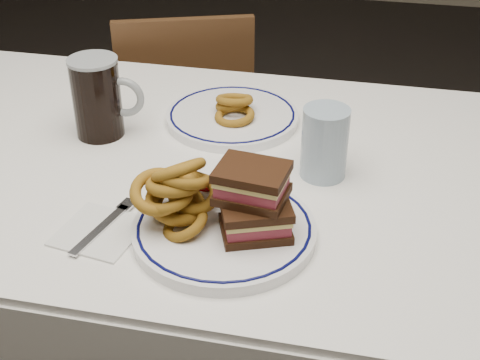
% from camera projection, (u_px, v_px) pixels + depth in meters
% --- Properties ---
extents(dining_table, '(1.27, 0.87, 0.75)m').
position_uv_depth(dining_table, '(165.00, 201.00, 1.35)').
color(dining_table, white).
rests_on(dining_table, floor).
extents(chair_far, '(0.48, 0.48, 0.82)m').
position_uv_depth(chair_far, '(186.00, 126.00, 2.04)').
color(chair_far, '#422D15').
rests_on(chair_far, floor).
extents(main_plate, '(0.30, 0.30, 0.02)m').
position_uv_depth(main_plate, '(224.00, 230.00, 1.07)').
color(main_plate, white).
rests_on(main_plate, dining_table).
extents(reuben_sandwich, '(0.13, 0.12, 0.11)m').
position_uv_depth(reuben_sandwich, '(254.00, 201.00, 1.03)').
color(reuben_sandwich, black).
rests_on(reuben_sandwich, main_plate).
extents(onion_rings_main, '(0.14, 0.13, 0.15)m').
position_uv_depth(onion_rings_main, '(177.00, 193.00, 1.05)').
color(onion_rings_main, brown).
rests_on(onion_rings_main, main_plate).
extents(ketchup_ramekin, '(0.06, 0.06, 0.03)m').
position_uv_depth(ketchup_ramekin, '(207.00, 191.00, 1.12)').
color(ketchup_ramekin, silver).
rests_on(ketchup_ramekin, main_plate).
extents(beer_mug, '(0.15, 0.10, 0.16)m').
position_uv_depth(beer_mug, '(98.00, 97.00, 1.32)').
color(beer_mug, black).
rests_on(beer_mug, dining_table).
extents(water_glass, '(0.08, 0.08, 0.13)m').
position_uv_depth(water_glass, '(325.00, 143.00, 1.20)').
color(water_glass, '#8FA5B9').
rests_on(water_glass, dining_table).
extents(far_plate, '(0.28, 0.28, 0.02)m').
position_uv_depth(far_plate, '(232.00, 116.00, 1.41)').
color(far_plate, white).
rests_on(far_plate, dining_table).
extents(onion_rings_far, '(0.10, 0.12, 0.06)m').
position_uv_depth(onion_rings_far, '(234.00, 106.00, 1.39)').
color(onion_rings_far, brown).
rests_on(onion_rings_far, far_plate).
extents(napkin_fork, '(0.15, 0.17, 0.01)m').
position_uv_depth(napkin_fork, '(101.00, 230.00, 1.09)').
color(napkin_fork, silver).
rests_on(napkin_fork, dining_table).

